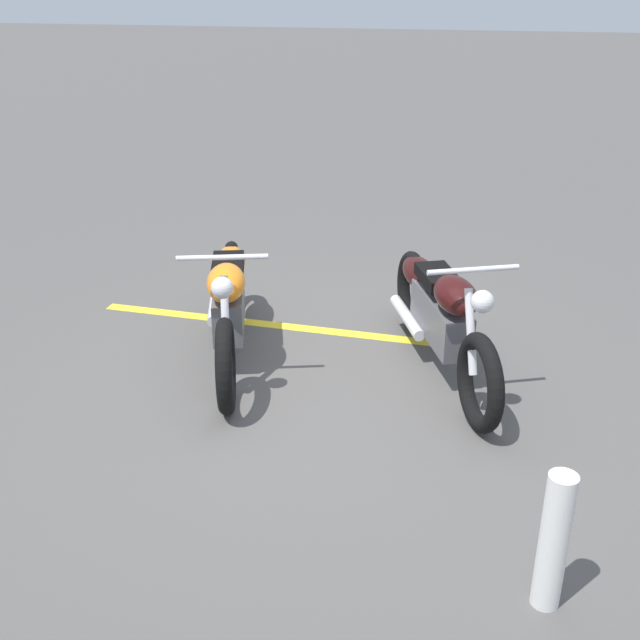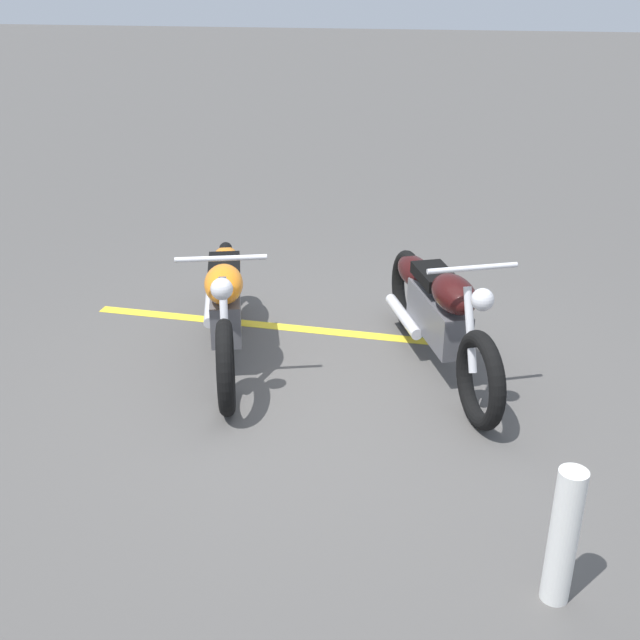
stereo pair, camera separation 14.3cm
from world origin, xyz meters
name	(u,v)px [view 1 (the left image)]	position (x,y,z in m)	size (l,w,h in m)	color
ground_plane	(324,391)	(0.00, 0.00, 0.00)	(60.00, 60.00, 0.00)	#514F4C
motorcycle_bright_foreground	(229,300)	(-0.46, -0.83, 0.46)	(2.19, 0.80, 1.04)	black
motorcycle_dark_foreground	(440,313)	(-0.51, 0.79, 0.46)	(2.13, 0.92, 1.04)	black
bollard_post	(554,542)	(1.83, 1.41, 0.38)	(0.14, 0.14, 0.75)	white
parking_stripe_near	(279,325)	(-1.02, -0.57, 0.00)	(3.20, 0.12, 0.01)	yellow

